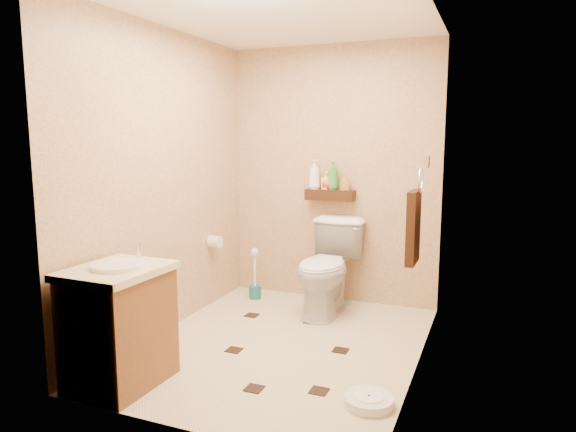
% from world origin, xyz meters
% --- Properties ---
extents(ground, '(2.50, 2.50, 0.00)m').
position_xyz_m(ground, '(0.00, 0.00, 0.00)').
color(ground, beige).
rests_on(ground, ground).
extents(wall_back, '(2.00, 0.04, 2.40)m').
position_xyz_m(wall_back, '(0.00, 1.25, 1.20)').
color(wall_back, tan).
rests_on(wall_back, ground).
extents(wall_front, '(2.00, 0.04, 2.40)m').
position_xyz_m(wall_front, '(0.00, -1.25, 1.20)').
color(wall_front, tan).
rests_on(wall_front, ground).
extents(wall_left, '(0.04, 2.50, 2.40)m').
position_xyz_m(wall_left, '(-1.00, 0.00, 1.20)').
color(wall_left, tan).
rests_on(wall_left, ground).
extents(wall_right, '(0.04, 2.50, 2.40)m').
position_xyz_m(wall_right, '(1.00, 0.00, 1.20)').
color(wall_right, tan).
rests_on(wall_right, ground).
extents(ceiling, '(2.00, 2.50, 0.02)m').
position_xyz_m(ceiling, '(0.00, 0.00, 2.40)').
color(ceiling, white).
rests_on(ceiling, wall_back).
extents(wall_shelf, '(0.46, 0.14, 0.10)m').
position_xyz_m(wall_shelf, '(0.00, 1.17, 1.02)').
color(wall_shelf, black).
rests_on(wall_shelf, wall_back).
extents(floor_accents, '(1.10, 1.35, 0.01)m').
position_xyz_m(floor_accents, '(0.05, -0.07, 0.00)').
color(floor_accents, black).
rests_on(floor_accents, ground).
extents(toilet, '(0.49, 0.82, 0.83)m').
position_xyz_m(toilet, '(0.09, 0.83, 0.41)').
color(toilet, white).
rests_on(toilet, ground).
extents(vanity, '(0.52, 0.63, 0.87)m').
position_xyz_m(vanity, '(-0.70, -0.95, 0.39)').
color(vanity, brown).
rests_on(vanity, ground).
extents(bathroom_scale, '(0.38, 0.38, 0.06)m').
position_xyz_m(bathroom_scale, '(0.82, -0.63, 0.03)').
color(bathroom_scale, silver).
rests_on(bathroom_scale, ground).
extents(toilet_brush, '(0.12, 0.12, 0.50)m').
position_xyz_m(toilet_brush, '(-0.68, 0.95, 0.18)').
color(toilet_brush, '#186262').
rests_on(toilet_brush, ground).
extents(towel_ring, '(0.12, 0.30, 0.76)m').
position_xyz_m(towel_ring, '(0.91, 0.25, 0.95)').
color(towel_ring, silver).
rests_on(towel_ring, wall_right).
extents(toilet_paper, '(0.12, 0.11, 0.12)m').
position_xyz_m(toilet_paper, '(-0.94, 0.65, 0.60)').
color(toilet_paper, silver).
rests_on(toilet_paper, wall_left).
extents(bottle_a, '(0.15, 0.15, 0.28)m').
position_xyz_m(bottle_a, '(-0.16, 1.17, 1.21)').
color(bottle_a, white).
rests_on(bottle_a, wall_shelf).
extents(bottle_b, '(0.11, 0.11, 0.17)m').
position_xyz_m(bottle_b, '(-0.04, 1.17, 1.15)').
color(bottle_b, '#F5FF35').
rests_on(bottle_b, wall_shelf).
extents(bottle_c, '(0.16, 0.16, 0.14)m').
position_xyz_m(bottle_c, '(-0.02, 1.17, 1.14)').
color(bottle_c, '#D31843').
rests_on(bottle_c, wall_shelf).
extents(bottle_d, '(0.13, 0.13, 0.26)m').
position_xyz_m(bottle_d, '(0.02, 1.17, 1.20)').
color(bottle_d, '#2D8937').
rests_on(bottle_d, wall_shelf).
extents(bottle_e, '(0.09, 0.09, 0.14)m').
position_xyz_m(bottle_e, '(0.14, 1.17, 1.14)').
color(bottle_e, '#C98743').
rests_on(bottle_e, wall_shelf).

